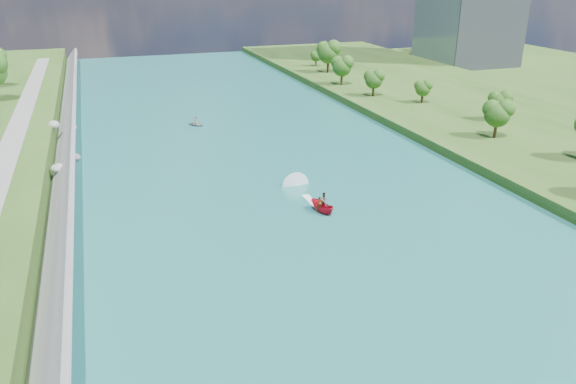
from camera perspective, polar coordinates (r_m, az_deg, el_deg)
name	(u,v)px	position (r m, az deg, el deg)	size (l,w,h in m)	color
ground	(334,252)	(56.47, 4.68, -6.13)	(260.00, 260.00, 0.00)	#2D5119
river_water	(273,184)	(73.50, -1.54, 0.85)	(55.00, 240.00, 0.10)	#1B6169
berm_east	(572,142)	(99.26, 26.92, 4.52)	(44.00, 240.00, 1.50)	#2D5119
riprap_bank	(60,197)	(69.71, -22.13, -0.50)	(4.83, 236.00, 4.32)	slate
trees_east	(510,112)	(92.16, 21.61, 7.52)	(16.88, 136.87, 11.21)	#144C17
motorboat	(316,201)	(66.58, 2.82, -0.88)	(3.60, 18.70, 2.14)	#B70E22
raft	(196,124)	(101.87, -9.31, 6.88)	(3.60, 3.86, 1.59)	gray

